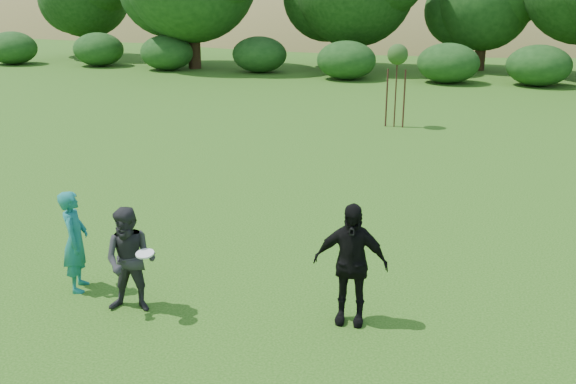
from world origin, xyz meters
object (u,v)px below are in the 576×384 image
object	(u,v)px
player_black	(350,264)
sapling	(398,57)
player_grey	(131,260)
player_teal	(75,241)

from	to	relation	value
player_black	sapling	distance (m)	13.91
player_grey	sapling	world-z (taller)	sapling
player_grey	player_teal	bearing A→B (deg)	150.88
player_grey	sapling	bearing A→B (deg)	70.58
player_grey	sapling	xyz separation A→B (m)	(2.00, 14.41, 1.59)
player_teal	player_black	size ratio (longest dim) A/B	0.91
player_black	player_grey	bearing A→B (deg)	-173.31
player_teal	player_black	world-z (taller)	player_black
player_teal	sapling	bearing A→B (deg)	-35.72
player_grey	player_black	size ratio (longest dim) A/B	0.89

